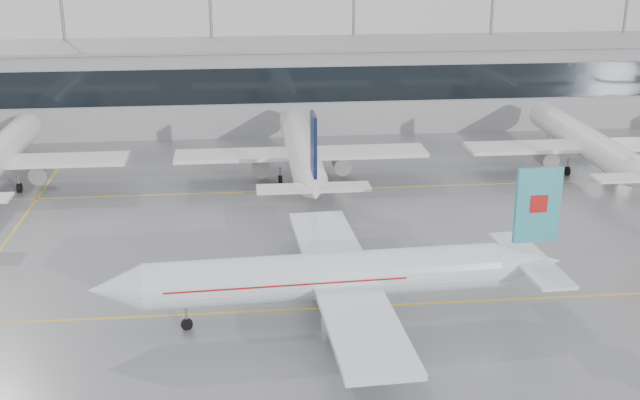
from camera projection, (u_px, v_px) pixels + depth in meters
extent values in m
plane|color=gray|center=(335.00, 308.00, 64.11)|extent=(320.00, 320.00, 0.00)
cube|color=yellow|center=(335.00, 308.00, 64.11)|extent=(120.00, 0.25, 0.01)
cube|color=yellow|center=(304.00, 190.00, 92.31)|extent=(120.00, 0.25, 0.01)
cube|color=yellow|center=(0.00, 250.00, 75.32)|extent=(0.25, 60.00, 0.01)
cube|color=#96979A|center=(286.00, 86.00, 120.43)|extent=(180.00, 15.00, 12.00)
cube|color=black|center=(289.00, 85.00, 112.84)|extent=(180.00, 0.20, 5.00)
cube|color=gray|center=(286.00, 44.00, 118.40)|extent=(182.00, 16.00, 0.40)
cylinder|color=gray|center=(66.00, 50.00, 121.25)|extent=(0.50, 0.50, 22.00)
cylinder|color=gray|center=(212.00, 47.00, 123.37)|extent=(0.50, 0.50, 22.00)
cylinder|color=gray|center=(353.00, 45.00, 125.49)|extent=(0.50, 0.50, 22.00)
cylinder|color=gray|center=(490.00, 43.00, 127.61)|extent=(0.50, 0.50, 22.00)
cylinder|color=gray|center=(622.00, 41.00, 129.72)|extent=(0.50, 0.50, 22.00)
cylinder|color=white|center=(324.00, 276.00, 60.94)|extent=(27.13, 4.86, 3.54)
cone|color=white|center=(115.00, 289.00, 58.73)|extent=(4.17, 3.73, 3.54)
cone|color=white|center=(528.00, 263.00, 63.26)|extent=(5.77, 3.81, 3.54)
cube|color=white|center=(343.00, 279.00, 61.28)|extent=(6.43, 29.44, 0.45)
cube|color=white|center=(530.00, 259.00, 63.19)|extent=(3.35, 11.37, 0.25)
cube|color=teal|center=(538.00, 205.00, 61.75)|extent=(3.61, 0.53, 6.04)
cylinder|color=#969697|center=(348.00, 327.00, 57.22)|extent=(3.70, 2.27, 2.10)
cylinder|color=#969697|center=(327.00, 272.00, 66.19)|extent=(3.70, 2.27, 2.10)
cylinder|color=gray|center=(186.00, 315.00, 60.27)|extent=(0.20, 0.20, 1.53)
cylinder|color=black|center=(187.00, 324.00, 60.52)|extent=(0.91, 0.34, 0.90)
cylinder|color=gray|center=(362.00, 318.00, 59.66)|extent=(0.24, 0.24, 1.53)
cylinder|color=black|center=(362.00, 327.00, 59.91)|extent=(1.12, 0.50, 1.10)
cylinder|color=gray|center=(350.00, 288.00, 64.52)|extent=(0.24, 0.24, 1.53)
cylinder|color=black|center=(349.00, 297.00, 64.77)|extent=(1.12, 0.50, 1.10)
cube|color=#B70F0F|center=(538.00, 203.00, 61.69)|extent=(1.42, 0.52, 1.40)
cube|color=#B70F0F|center=(285.00, 276.00, 60.44)|extent=(18.15, 4.46, 0.12)
cone|color=white|center=(31.00, 123.00, 107.14)|extent=(3.59, 4.00, 3.59)
cylinder|color=#969697|center=(41.00, 172.00, 92.54)|extent=(2.10, 3.60, 2.10)
cylinder|color=gray|center=(24.00, 152.00, 103.28)|extent=(0.20, 0.20, 1.56)
cylinder|color=black|center=(24.00, 158.00, 103.53)|extent=(0.30, 0.90, 0.90)
cylinder|color=gray|center=(19.00, 181.00, 91.11)|extent=(0.24, 0.24, 1.56)
cylinder|color=black|center=(19.00, 188.00, 91.36)|extent=(0.45, 1.10, 1.10)
cylinder|color=white|center=(300.00, 147.00, 95.77)|extent=(3.59, 27.36, 3.59)
cone|color=white|center=(291.00, 117.00, 110.51)|extent=(3.59, 4.00, 3.59)
cone|color=white|center=(313.00, 190.00, 80.27)|extent=(3.59, 5.60, 3.59)
cube|color=white|center=(301.00, 154.00, 94.49)|extent=(29.64, 5.00, 0.45)
cube|color=white|center=(314.00, 188.00, 79.99)|extent=(11.40, 2.80, 0.25)
cube|color=#0C1539|center=(314.00, 144.00, 78.31)|extent=(0.35, 3.60, 6.12)
cylinder|color=#969697|center=(261.00, 166.00, 94.99)|extent=(2.10, 3.60, 2.10)
cylinder|color=#969697|center=(341.00, 163.00, 95.91)|extent=(2.10, 3.60, 2.10)
cylinder|color=gray|center=(294.00, 144.00, 106.65)|extent=(0.20, 0.20, 1.56)
cylinder|color=black|center=(294.00, 150.00, 106.90)|extent=(0.30, 0.90, 0.90)
cylinder|color=gray|center=(280.00, 173.00, 93.97)|extent=(0.24, 0.24, 1.56)
cylinder|color=black|center=(280.00, 180.00, 94.23)|extent=(0.45, 1.10, 1.10)
cylinder|color=gray|center=(324.00, 172.00, 94.47)|extent=(0.24, 0.24, 1.56)
cylinder|color=black|center=(324.00, 178.00, 94.73)|extent=(0.45, 1.10, 1.10)
cylinder|color=white|center=(582.00, 139.00, 99.13)|extent=(3.59, 27.36, 3.59)
cone|color=white|center=(537.00, 111.00, 113.87)|extent=(3.59, 4.00, 3.59)
cube|color=white|center=(587.00, 146.00, 97.85)|extent=(29.64, 5.00, 0.45)
cylinder|color=#969697|center=(546.00, 157.00, 98.35)|extent=(2.10, 3.60, 2.10)
cylinder|color=#969697|center=(621.00, 155.00, 99.28)|extent=(2.10, 3.60, 2.10)
cylinder|color=gray|center=(548.00, 138.00, 110.01)|extent=(0.20, 0.20, 1.56)
cylinder|color=black|center=(548.00, 143.00, 110.27)|extent=(0.30, 0.90, 0.90)
cylinder|color=gray|center=(568.00, 165.00, 97.34)|extent=(0.24, 0.24, 1.56)
cylinder|color=black|center=(567.00, 171.00, 97.60)|extent=(0.45, 1.10, 1.10)
cylinder|color=gray|center=(609.00, 164.00, 97.84)|extent=(0.24, 0.24, 1.56)
cylinder|color=black|center=(608.00, 170.00, 98.10)|extent=(0.45, 1.10, 1.10)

